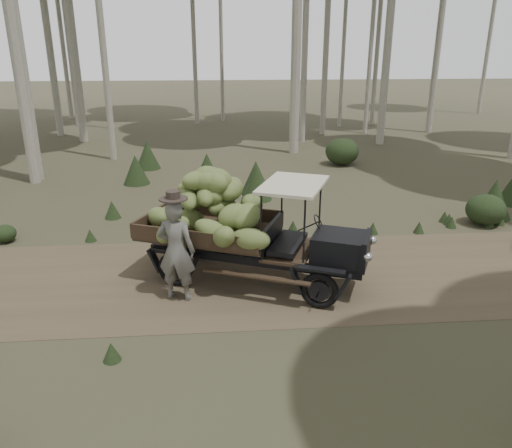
% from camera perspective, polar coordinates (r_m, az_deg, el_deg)
% --- Properties ---
extents(ground, '(120.00, 120.00, 0.00)m').
position_cam_1_polar(ground, '(10.19, 7.05, -5.76)').
color(ground, '#473D2B').
rests_on(ground, ground).
extents(dirt_track, '(70.00, 4.00, 0.01)m').
position_cam_1_polar(dirt_track, '(10.18, 7.05, -5.74)').
color(dirt_track, brown).
rests_on(dirt_track, ground).
extents(banana_truck, '(4.59, 3.03, 2.31)m').
position_cam_1_polar(banana_truck, '(9.53, -3.21, 0.93)').
color(banana_truck, black).
rests_on(banana_truck, ground).
extents(farmer, '(0.78, 0.62, 2.04)m').
position_cam_1_polar(farmer, '(8.93, -9.11, -2.88)').
color(farmer, '#5C5B54').
rests_on(farmer, ground).
extents(undergrowth, '(24.27, 20.08, 1.32)m').
position_cam_1_polar(undergrowth, '(10.14, 4.40, -2.62)').
color(undergrowth, '#233319').
rests_on(undergrowth, ground).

